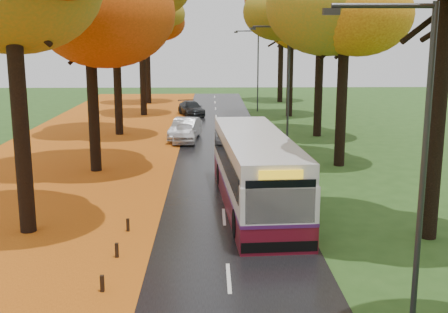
{
  "coord_description": "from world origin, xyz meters",
  "views": [
    {
      "loc": [
        -0.54,
        -4.02,
        7.24
      ],
      "look_at": [
        0.0,
        17.89,
        2.6
      ],
      "focal_mm": 45.0,
      "sensor_mm": 36.0,
      "label": 1
    }
  ],
  "objects_px": {
    "car_white": "(185,133)",
    "car_silver": "(185,129)",
    "streetlamp_near": "(413,155)",
    "streetlamp_mid": "(284,81)",
    "bus": "(255,169)",
    "car_dark": "(191,108)",
    "streetlamp_far": "(255,64)"
  },
  "relations": [
    {
      "from": "streetlamp_mid",
      "to": "car_white",
      "type": "relative_size",
      "value": 2.02
    },
    {
      "from": "streetlamp_mid",
      "to": "car_white",
      "type": "height_order",
      "value": "streetlamp_mid"
    },
    {
      "from": "car_dark",
      "to": "streetlamp_far",
      "type": "bearing_deg",
      "value": 9.94
    },
    {
      "from": "car_silver",
      "to": "car_dark",
      "type": "relative_size",
      "value": 1.03
    },
    {
      "from": "bus",
      "to": "car_dark",
      "type": "relative_size",
      "value": 2.64
    },
    {
      "from": "car_white",
      "to": "car_silver",
      "type": "height_order",
      "value": "car_silver"
    },
    {
      "from": "streetlamp_mid",
      "to": "bus",
      "type": "distance_m",
      "value": 11.1
    },
    {
      "from": "car_dark",
      "to": "car_white",
      "type": "bearing_deg",
      "value": -105.86
    },
    {
      "from": "streetlamp_near",
      "to": "car_dark",
      "type": "relative_size",
      "value": 1.77
    },
    {
      "from": "car_dark",
      "to": "streetlamp_near",
      "type": "bearing_deg",
      "value": -97.12
    },
    {
      "from": "streetlamp_mid",
      "to": "bus",
      "type": "xyz_separation_m",
      "value": [
        -2.55,
        -10.37,
        -3.05
      ]
    },
    {
      "from": "streetlamp_near",
      "to": "bus",
      "type": "bearing_deg",
      "value": 102.39
    },
    {
      "from": "car_silver",
      "to": "car_dark",
      "type": "xyz_separation_m",
      "value": [
        0.0,
        12.87,
        -0.11
      ]
    },
    {
      "from": "streetlamp_near",
      "to": "bus",
      "type": "xyz_separation_m",
      "value": [
        -2.55,
        11.63,
        -3.05
      ]
    },
    {
      "from": "streetlamp_mid",
      "to": "car_white",
      "type": "bearing_deg",
      "value": 142.08
    },
    {
      "from": "streetlamp_far",
      "to": "car_dark",
      "type": "relative_size",
      "value": 1.77
    },
    {
      "from": "streetlamp_near",
      "to": "car_silver",
      "type": "bearing_deg",
      "value": 102.64
    },
    {
      "from": "streetlamp_far",
      "to": "bus",
      "type": "relative_size",
      "value": 0.67
    },
    {
      "from": "streetlamp_near",
      "to": "streetlamp_mid",
      "type": "distance_m",
      "value": 22.0
    },
    {
      "from": "streetlamp_near",
      "to": "streetlamp_far",
      "type": "relative_size",
      "value": 1.0
    },
    {
      "from": "streetlamp_mid",
      "to": "streetlamp_far",
      "type": "relative_size",
      "value": 1.0
    },
    {
      "from": "streetlamp_near",
      "to": "car_silver",
      "type": "height_order",
      "value": "streetlamp_near"
    },
    {
      "from": "bus",
      "to": "car_dark",
      "type": "height_order",
      "value": "bus"
    },
    {
      "from": "streetlamp_far",
      "to": "bus",
      "type": "distance_m",
      "value": 32.61
    },
    {
      "from": "bus",
      "to": "streetlamp_near",
      "type": "bearing_deg",
      "value": -81.32
    },
    {
      "from": "streetlamp_mid",
      "to": "car_dark",
      "type": "xyz_separation_m",
      "value": [
        -6.3,
        18.96,
        -4.02
      ]
    },
    {
      "from": "car_white",
      "to": "car_dark",
      "type": "height_order",
      "value": "car_white"
    },
    {
      "from": "streetlamp_near",
      "to": "streetlamp_far",
      "type": "xyz_separation_m",
      "value": [
        0.0,
        44.0,
        0.0
      ]
    },
    {
      "from": "car_silver",
      "to": "car_white",
      "type": "bearing_deg",
      "value": -80.06
    },
    {
      "from": "car_dark",
      "to": "streetlamp_mid",
      "type": "bearing_deg",
      "value": -87.48
    },
    {
      "from": "car_silver",
      "to": "car_dark",
      "type": "bearing_deg",
      "value": 99.94
    },
    {
      "from": "streetlamp_near",
      "to": "streetlamp_mid",
      "type": "height_order",
      "value": "same"
    }
  ]
}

